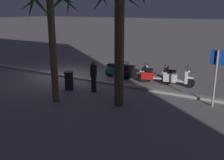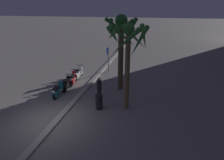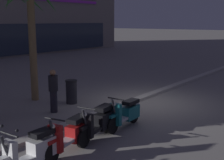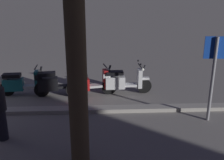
{
  "view_description": "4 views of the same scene",
  "coord_description": "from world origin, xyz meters",
  "px_view_note": "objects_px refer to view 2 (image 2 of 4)",
  "views": [
    {
      "loc": [
        -10.11,
        12.18,
        4.0
      ],
      "look_at": [
        -4.44,
        2.25,
        0.83
      ],
      "focal_mm": 41.24,
      "sensor_mm": 36.0,
      "label": 1
    },
    {
      "loc": [
        7.55,
        5.43,
        5.98
      ],
      "look_at": [
        -4.55,
        2.53,
        0.94
      ],
      "focal_mm": 29.3,
      "sensor_mm": 36.0,
      "label": 2
    },
    {
      "loc": [
        -10.44,
        -6.26,
        3.27
      ],
      "look_at": [
        -2.4,
        -0.07,
        1.3
      ],
      "focal_mm": 49.23,
      "sensor_mm": 36.0,
      "label": 3
    },
    {
      "loc": [
        -5.67,
        8.08,
        3.6
      ],
      "look_at": [
        -6.04,
        -0.06,
        0.84
      ],
      "focal_mm": 43.69,
      "sensor_mm": 36.0,
      "label": 4
    }
  ],
  "objects_px": {
    "pedestrian_window_shopping": "(99,88)",
    "scooter_red_second_in_line": "(73,79)",
    "scooter_black_tail_end": "(67,84)",
    "palm_tree_near_sign": "(128,45)",
    "scooter_white_mid_rear": "(78,74)",
    "crossing_sign": "(108,57)",
    "palm_tree_mid_walkway": "(121,37)",
    "scooter_teal_mid_front": "(58,91)",
    "litter_bin": "(99,102)"
  },
  "relations": [
    {
      "from": "pedestrian_window_shopping",
      "to": "scooter_red_second_in_line",
      "type": "bearing_deg",
      "value": -124.89
    },
    {
      "from": "scooter_black_tail_end",
      "to": "palm_tree_near_sign",
      "type": "bearing_deg",
      "value": 71.52
    },
    {
      "from": "scooter_white_mid_rear",
      "to": "scooter_black_tail_end",
      "type": "xyz_separation_m",
      "value": [
        2.34,
        0.07,
        0.01
      ]
    },
    {
      "from": "crossing_sign",
      "to": "palm_tree_mid_walkway",
      "type": "bearing_deg",
      "value": 28.08
    },
    {
      "from": "palm_tree_mid_walkway",
      "to": "palm_tree_near_sign",
      "type": "relative_size",
      "value": 1.06
    },
    {
      "from": "scooter_teal_mid_front",
      "to": "palm_tree_mid_walkway",
      "type": "relative_size",
      "value": 0.32
    },
    {
      "from": "palm_tree_near_sign",
      "to": "pedestrian_window_shopping",
      "type": "xyz_separation_m",
      "value": [
        -0.71,
        -1.95,
        -3.16
      ]
    },
    {
      "from": "scooter_red_second_in_line",
      "to": "crossing_sign",
      "type": "relative_size",
      "value": 0.76
    },
    {
      "from": "pedestrian_window_shopping",
      "to": "crossing_sign",
      "type": "bearing_deg",
      "value": -171.68
    },
    {
      "from": "scooter_white_mid_rear",
      "to": "palm_tree_near_sign",
      "type": "bearing_deg",
      "value": 51.12
    },
    {
      "from": "palm_tree_near_sign",
      "to": "pedestrian_window_shopping",
      "type": "bearing_deg",
      "value": -110.07
    },
    {
      "from": "pedestrian_window_shopping",
      "to": "litter_bin",
      "type": "distance_m",
      "value": 1.36
    },
    {
      "from": "palm_tree_near_sign",
      "to": "crossing_sign",
      "type": "bearing_deg",
      "value": -156.11
    },
    {
      "from": "scooter_white_mid_rear",
      "to": "crossing_sign",
      "type": "relative_size",
      "value": 0.75
    },
    {
      "from": "litter_bin",
      "to": "scooter_black_tail_end",
      "type": "bearing_deg",
      "value": -123.69
    },
    {
      "from": "scooter_teal_mid_front",
      "to": "pedestrian_window_shopping",
      "type": "xyz_separation_m",
      "value": [
        -0.31,
        2.96,
        0.38
      ]
    },
    {
      "from": "palm_tree_mid_walkway",
      "to": "scooter_teal_mid_front",
      "type": "bearing_deg",
      "value": -60.06
    },
    {
      "from": "palm_tree_near_sign",
      "to": "litter_bin",
      "type": "height_order",
      "value": "palm_tree_near_sign"
    },
    {
      "from": "crossing_sign",
      "to": "palm_tree_mid_walkway",
      "type": "distance_m",
      "value": 4.7
    },
    {
      "from": "scooter_white_mid_rear",
      "to": "scooter_teal_mid_front",
      "type": "height_order",
      "value": "scooter_white_mid_rear"
    },
    {
      "from": "scooter_white_mid_rear",
      "to": "pedestrian_window_shopping",
      "type": "bearing_deg",
      "value": 42.35
    },
    {
      "from": "scooter_black_tail_end",
      "to": "scooter_teal_mid_front",
      "type": "height_order",
      "value": "same"
    },
    {
      "from": "scooter_teal_mid_front",
      "to": "palm_tree_near_sign",
      "type": "distance_m",
      "value": 6.07
    },
    {
      "from": "scooter_white_mid_rear",
      "to": "litter_bin",
      "type": "xyz_separation_m",
      "value": [
        4.52,
        3.33,
        0.03
      ]
    },
    {
      "from": "pedestrian_window_shopping",
      "to": "palm_tree_mid_walkway",
      "type": "bearing_deg",
      "value": 151.97
    },
    {
      "from": "scooter_white_mid_rear",
      "to": "palm_tree_near_sign",
      "type": "distance_m",
      "value": 7.23
    },
    {
      "from": "crossing_sign",
      "to": "pedestrian_window_shopping",
      "type": "xyz_separation_m",
      "value": [
        5.52,
        0.81,
        -0.68
      ]
    },
    {
      "from": "palm_tree_mid_walkway",
      "to": "crossing_sign",
      "type": "bearing_deg",
      "value": -151.92
    },
    {
      "from": "palm_tree_mid_walkway",
      "to": "litter_bin",
      "type": "xyz_separation_m",
      "value": [
        3.27,
        -0.69,
        -3.51
      ]
    },
    {
      "from": "scooter_white_mid_rear",
      "to": "scooter_red_second_in_line",
      "type": "xyz_separation_m",
      "value": [
        1.24,
        0.08,
        -0.02
      ]
    },
    {
      "from": "palm_tree_near_sign",
      "to": "scooter_teal_mid_front",
      "type": "bearing_deg",
      "value": -94.64
    },
    {
      "from": "scooter_red_second_in_line",
      "to": "palm_tree_mid_walkway",
      "type": "distance_m",
      "value": 5.31
    },
    {
      "from": "crossing_sign",
      "to": "palm_tree_mid_walkway",
      "type": "relative_size",
      "value": 0.44
    },
    {
      "from": "scooter_red_second_in_line",
      "to": "scooter_black_tail_end",
      "type": "xyz_separation_m",
      "value": [
        1.11,
        -0.0,
        0.02
      ]
    },
    {
      "from": "scooter_white_mid_rear",
      "to": "palm_tree_near_sign",
      "type": "xyz_separation_m",
      "value": [
        3.96,
        4.91,
        3.53
      ]
    },
    {
      "from": "scooter_white_mid_rear",
      "to": "palm_tree_mid_walkway",
      "type": "xyz_separation_m",
      "value": [
        1.24,
        4.03,
        3.54
      ]
    },
    {
      "from": "scooter_red_second_in_line",
      "to": "palm_tree_near_sign",
      "type": "height_order",
      "value": "palm_tree_near_sign"
    },
    {
      "from": "litter_bin",
      "to": "scooter_red_second_in_line",
      "type": "bearing_deg",
      "value": -135.21
    },
    {
      "from": "palm_tree_mid_walkway",
      "to": "litter_bin",
      "type": "height_order",
      "value": "palm_tree_mid_walkway"
    },
    {
      "from": "scooter_red_second_in_line",
      "to": "palm_tree_near_sign",
      "type": "distance_m",
      "value": 6.58
    },
    {
      "from": "scooter_teal_mid_front",
      "to": "palm_tree_mid_walkway",
      "type": "height_order",
      "value": "palm_tree_mid_walkway"
    },
    {
      "from": "scooter_teal_mid_front",
      "to": "scooter_white_mid_rear",
      "type": "bearing_deg",
      "value": -179.96
    },
    {
      "from": "scooter_black_tail_end",
      "to": "scooter_white_mid_rear",
      "type": "bearing_deg",
      "value": -178.17
    },
    {
      "from": "palm_tree_mid_walkway",
      "to": "scooter_black_tail_end",
      "type": "bearing_deg",
      "value": -74.45
    },
    {
      "from": "scooter_black_tail_end",
      "to": "palm_tree_mid_walkway",
      "type": "height_order",
      "value": "palm_tree_mid_walkway"
    },
    {
      "from": "scooter_red_second_in_line",
      "to": "pedestrian_window_shopping",
      "type": "distance_m",
      "value": 3.53
    },
    {
      "from": "scooter_red_second_in_line",
      "to": "scooter_teal_mid_front",
      "type": "xyz_separation_m",
      "value": [
        2.32,
        -0.08,
        -0.0
      ]
    },
    {
      "from": "crossing_sign",
      "to": "pedestrian_window_shopping",
      "type": "bearing_deg",
      "value": 8.32
    },
    {
      "from": "scooter_white_mid_rear",
      "to": "litter_bin",
      "type": "bearing_deg",
      "value": 36.43
    },
    {
      "from": "palm_tree_mid_walkway",
      "to": "pedestrian_window_shopping",
      "type": "xyz_separation_m",
      "value": [
        2.0,
        -1.07,
        -3.18
      ]
    }
  ]
}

